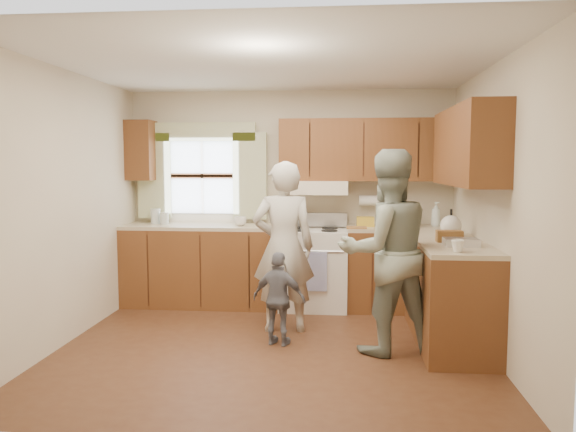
# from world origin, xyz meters

# --- Properties ---
(room) EXTENTS (3.80, 3.80, 3.80)m
(room) POSITION_xyz_m (0.00, 0.00, 1.25)
(room) COLOR #472616
(room) RESTS_ON ground
(kitchen_fixtures) EXTENTS (3.80, 2.25, 2.15)m
(kitchen_fixtures) POSITION_xyz_m (0.61, 1.08, 0.84)
(kitchen_fixtures) COLOR #4D2810
(kitchen_fixtures) RESTS_ON ground
(stove) EXTENTS (0.76, 0.67, 1.07)m
(stove) POSITION_xyz_m (0.30, 1.44, 0.47)
(stove) COLOR silver
(stove) RESTS_ON ground
(woman_left) EXTENTS (0.66, 0.48, 1.67)m
(woman_left) POSITION_xyz_m (0.04, 0.52, 0.84)
(woman_left) COLOR beige
(woman_left) RESTS_ON ground
(woman_right) EXTENTS (1.03, 0.91, 1.77)m
(woman_right) POSITION_xyz_m (1.00, -0.02, 0.89)
(woman_right) COLOR #2C4334
(woman_right) RESTS_ON ground
(child) EXTENTS (0.54, 0.33, 0.85)m
(child) POSITION_xyz_m (0.05, 0.07, 0.43)
(child) COLOR slate
(child) RESTS_ON ground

